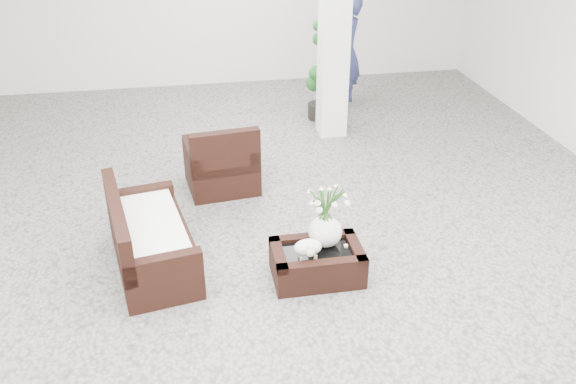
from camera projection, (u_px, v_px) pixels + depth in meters
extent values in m
plane|color=gray|center=(286.00, 236.00, 6.90)|extent=(11.00, 11.00, 0.00)
cube|color=white|center=(335.00, 19.00, 8.65)|extent=(0.40, 0.40, 3.50)
cube|color=black|center=(317.00, 264.00, 6.15)|extent=(0.90, 0.60, 0.31)
ellipsoid|color=white|center=(308.00, 249.00, 5.92)|extent=(0.28, 0.23, 0.21)
cylinder|color=white|center=(346.00, 246.00, 6.13)|extent=(0.04, 0.04, 0.03)
cube|color=black|center=(221.00, 155.00, 7.72)|extent=(0.94, 0.91, 0.91)
cube|color=black|center=(151.00, 231.00, 6.22)|extent=(1.00, 1.65, 0.82)
imported|color=navy|center=(347.00, 52.00, 10.13)|extent=(0.69, 0.80, 1.84)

